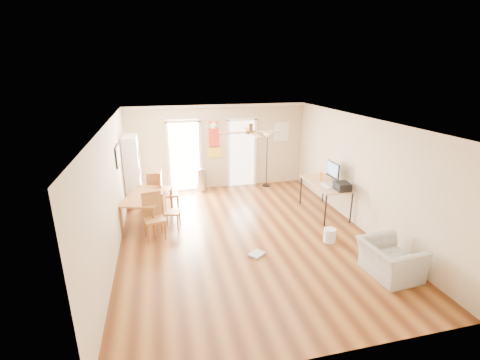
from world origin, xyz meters
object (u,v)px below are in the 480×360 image
object	(u,v)px
dining_chair_right_b	(172,210)
printer	(342,186)
torchiere_lamp	(267,160)
dining_chair_right_a	(170,192)
armchair	(390,260)
dining_chair_far	(155,189)
computer_desk	(324,198)
trash_can	(202,180)
dining_table	(148,209)
bookshelf	(133,170)
dining_chair_near	(154,217)
wastebasket_a	(330,235)

from	to	relation	value
dining_chair_right_b	printer	bearing A→B (deg)	-85.90
torchiere_lamp	dining_chair_right_a	bearing A→B (deg)	-156.37
torchiere_lamp	armchair	distance (m)	5.35
dining_chair_far	printer	world-z (taller)	printer
computer_desk	armchair	world-z (taller)	computer_desk
trash_can	armchair	size ratio (longest dim) A/B	0.74
dining_chair_right_b	dining_chair_far	size ratio (longest dim) A/B	0.92
trash_can	printer	size ratio (longest dim) A/B	1.92
dining_table	dining_chair_right_a	world-z (taller)	dining_chair_right_a
dining_chair_right_b	bookshelf	bearing A→B (deg)	39.78
trash_can	computer_desk	world-z (taller)	computer_desk
printer	bookshelf	bearing A→B (deg)	156.86
dining_chair_near	torchiere_lamp	bearing A→B (deg)	27.69
printer	dining_table	bearing A→B (deg)	171.11
computer_desk	dining_table	bearing A→B (deg)	174.84
wastebasket_a	dining_table	bearing A→B (deg)	153.92
trash_can	torchiere_lamp	distance (m)	2.15
dining_table	dining_chair_far	distance (m)	1.16
dining_chair_right_b	dining_chair_right_a	bearing A→B (deg)	12.82
bookshelf	dining_chair_far	bearing A→B (deg)	-35.84
dining_table	dining_chair_right_b	world-z (taller)	dining_chair_right_b
dining_table	dining_chair_right_a	distance (m)	0.86
dining_chair_right_b	dining_chair_far	xyz separation A→B (m)	(-0.36, 1.50, 0.04)
trash_can	armchair	world-z (taller)	trash_can
dining_chair_right_a	printer	xyz separation A→B (m)	(4.05, -1.62, 0.36)
dining_table	computer_desk	distance (m)	4.48
dining_chair_near	computer_desk	size ratio (longest dim) A/B	0.67
bookshelf	dining_chair_far	world-z (taller)	bookshelf
dining_table	computer_desk	size ratio (longest dim) A/B	0.96
trash_can	torchiere_lamp	world-z (taller)	torchiere_lamp
dining_chair_right_b	printer	world-z (taller)	printer
dining_chair_far	wastebasket_a	distance (m)	4.77
bookshelf	dining_table	world-z (taller)	bookshelf
dining_chair_right_b	torchiere_lamp	size ratio (longest dim) A/B	0.51
dining_table	trash_can	size ratio (longest dim) A/B	2.04
dining_chair_right_a	printer	distance (m)	4.38
bookshelf	dining_chair_right_b	xyz separation A→B (m)	(0.94, -1.85, -0.51)
armchair	bookshelf	bearing A→B (deg)	40.80
computer_desk	printer	xyz separation A→B (m)	(0.13, -0.58, 0.51)
dining_chair_right_b	torchiere_lamp	xyz separation A→B (m)	(3.10, 2.35, 0.43)
computer_desk	wastebasket_a	xyz separation A→B (m)	(-0.61, -1.48, -0.26)
dining_chair_right_b	dining_chair_near	distance (m)	0.61
dining_chair_right_a	armchair	size ratio (longest dim) A/B	1.13
dining_chair_right_a	bookshelf	bearing A→B (deg)	51.57
dining_chair_far	trash_can	xyz separation A→B (m)	(1.38, 0.90, -0.13)
dining_chair_right_b	wastebasket_a	xyz separation A→B (m)	(3.31, -1.53, -0.30)
trash_can	torchiere_lamp	size ratio (longest dim) A/B	0.41
bookshelf	wastebasket_a	bearing A→B (deg)	-43.69
dining_table	dining_chair_near	distance (m)	0.85
dining_chair_right_a	dining_table	bearing A→B (deg)	142.77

